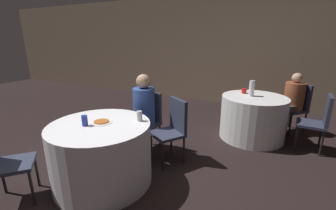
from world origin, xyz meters
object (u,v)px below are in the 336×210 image
soda_can_silver (139,116)px  bottle_far (252,88)px  chair_near_southwest (0,157)px  chair_far_east (320,118)px  chair_far_northeast (297,104)px  soda_can_blue (85,121)px  table_far (253,117)px  person_floral_shirt (290,103)px  table_near (102,153)px  person_blue_shirt (142,115)px  pizza_plate_near (101,122)px  chair_near_northeast (173,125)px  chair_near_north (148,116)px

soda_can_silver → bottle_far: bearing=60.9°
chair_near_southwest → chair_far_east: 4.21m
chair_far_northeast → soda_can_blue: 3.72m
table_far → person_floral_shirt: person_floral_shirt is taller
chair_far_east → table_near: bearing=134.6°
chair_far_northeast → person_blue_shirt: (-2.12, -2.00, 0.07)m
pizza_plate_near → chair_near_northeast: bearing=54.1°
table_far → bottle_far: (-0.07, 0.02, 0.51)m
chair_far_east → table_far: bearing=90.0°
table_near → soda_can_silver: soda_can_silver is taller
soda_can_blue → bottle_far: (1.51, 2.29, 0.07)m
chair_near_north → chair_near_northeast: same height
bottle_far → person_blue_shirt: bearing=-135.6°
person_blue_shirt → soda_can_blue: (-0.14, -0.95, 0.20)m
person_blue_shirt → soda_can_silver: person_blue_shirt is taller
chair_far_northeast → bottle_far: size_ratio=3.37×
table_far → chair_near_southwest: chair_near_southwest is taller
table_far → chair_near_southwest: size_ratio=1.20×
chair_near_southwest → bottle_far: bearing=96.6°
table_near → chair_near_northeast: bearing=56.8°
chair_near_north → soda_can_silver: bearing=116.6°
chair_near_southwest → chair_far_east: (3.10, 2.85, 0.00)m
chair_near_southwest → person_floral_shirt: size_ratio=0.81×
chair_near_southwest → pizza_plate_near: chair_near_southwest is taller
person_blue_shirt → bottle_far: size_ratio=4.51×
person_floral_shirt → chair_far_east: bearing=167.4°
soda_can_silver → table_far: bearing=59.1°
chair_far_northeast → table_far: bearing=90.0°
soda_can_blue → bottle_far: size_ratio=0.45×
chair_far_northeast → chair_far_east: size_ratio=1.00×
table_far → chair_near_southwest: 3.62m
chair_far_northeast → person_floral_shirt: person_floral_shirt is taller
chair_far_east → chair_near_north: bearing=118.4°
soda_can_silver → person_floral_shirt: bearing=55.3°
chair_near_southwest → soda_can_silver: bearing=87.6°
table_near → chair_near_southwest: (-0.67, -0.75, 0.16)m
person_blue_shirt → person_floral_shirt: bearing=-134.7°
table_far → soda_can_silver: (-1.11, -1.86, 0.44)m
chair_near_southwest → soda_can_silver: chair_near_southwest is taller
soda_can_blue → chair_near_north: bearing=82.3°
chair_near_northeast → person_blue_shirt: (-0.52, 0.00, 0.07)m
chair_near_north → person_floral_shirt: size_ratio=0.81×
bottle_far → person_floral_shirt: bearing=40.5°
table_near → table_far: size_ratio=1.08×
chair_near_southwest → chair_near_northeast: 2.01m
person_floral_shirt → person_blue_shirt: size_ratio=0.92×
chair_far_east → person_floral_shirt: (-0.39, 0.62, 0.03)m
chair_near_southwest → chair_near_north: bearing=109.8°
soda_can_blue → chair_far_northeast: bearing=52.5°
table_near → soda_can_silver: size_ratio=9.69×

